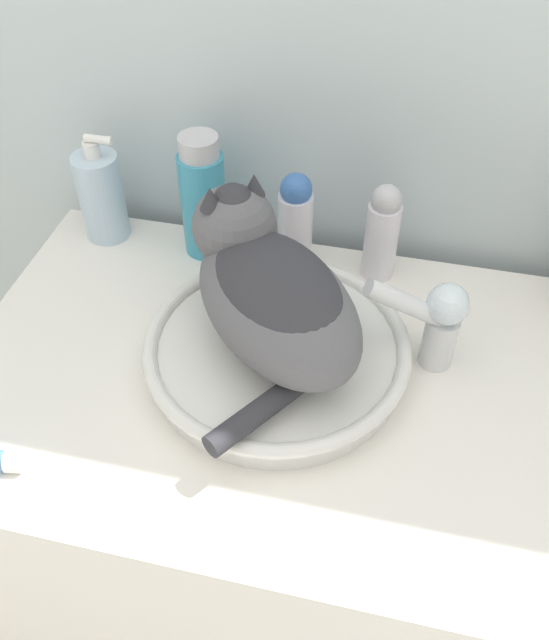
% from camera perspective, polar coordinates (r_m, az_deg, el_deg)
% --- Properties ---
extents(vanity_counter, '(0.94, 0.57, 0.83)m').
position_cam_1_polar(vanity_counter, '(1.24, 2.20, -17.58)').
color(vanity_counter, white).
rests_on(vanity_counter, ground_plane).
extents(sink_basin, '(0.35, 0.35, 0.05)m').
position_cam_1_polar(sink_basin, '(0.89, 0.22, -2.68)').
color(sink_basin, silver).
rests_on(sink_basin, vanity_counter).
extents(cat, '(0.31, 0.36, 0.17)m').
position_cam_1_polar(cat, '(0.83, -0.44, 2.77)').
color(cat, '#56565B').
rests_on(cat, sink_basin).
extents(faucet, '(0.13, 0.07, 0.15)m').
position_cam_1_polar(faucet, '(0.88, 13.52, 0.05)').
color(faucet, silver).
rests_on(faucet, vanity_counter).
extents(soap_pump_bottle, '(0.07, 0.07, 0.18)m').
position_cam_1_polar(soap_pump_bottle, '(1.11, -14.37, 10.12)').
color(soap_pump_bottle, silver).
rests_on(soap_pump_bottle, vanity_counter).
extents(deodorant_stick, '(0.05, 0.05, 0.16)m').
position_cam_1_polar(deodorant_stick, '(1.01, 9.05, 7.33)').
color(deodorant_stick, silver).
rests_on(deodorant_stick, vanity_counter).
extents(mouthwash_bottle, '(0.07, 0.07, 0.20)m').
position_cam_1_polar(mouthwash_bottle, '(1.04, -6.03, 10.17)').
color(mouthwash_bottle, teal).
rests_on(mouthwash_bottle, vanity_counter).
extents(lotion_bottle_white, '(0.05, 0.05, 0.16)m').
position_cam_1_polar(lotion_bottle_white, '(1.02, 1.76, 8.40)').
color(lotion_bottle_white, silver).
rests_on(lotion_bottle_white, vanity_counter).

